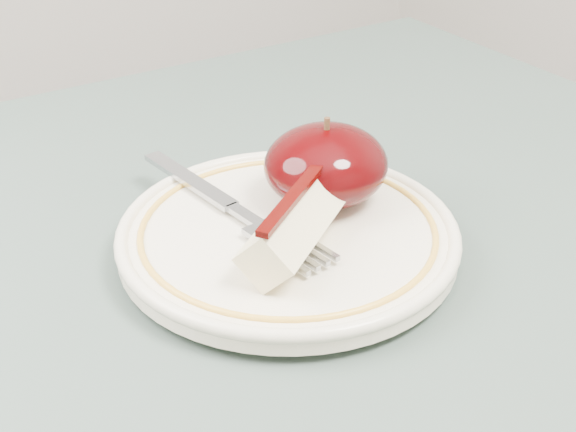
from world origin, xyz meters
TOP-DOWN VIEW (x-y plane):
  - plate at (0.05, 0.10)m, footprint 0.22×0.22m
  - apple_half at (0.09, 0.11)m, footprint 0.08×0.08m
  - apple_wedge at (0.04, 0.07)m, footprint 0.09×0.08m
  - fork at (0.03, 0.13)m, footprint 0.04×0.19m

SIDE VIEW (x-z plane):
  - plate at x=0.05m, z-range 0.75..0.77m
  - fork at x=0.03m, z-range 0.77..0.78m
  - apple_wedge at x=0.04m, z-range 0.77..0.81m
  - apple_half at x=0.09m, z-range 0.76..0.82m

